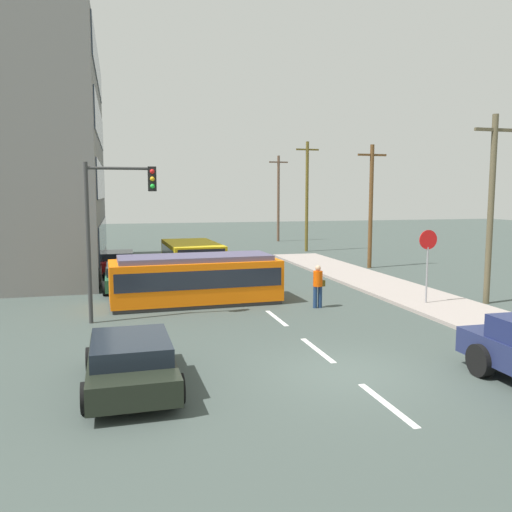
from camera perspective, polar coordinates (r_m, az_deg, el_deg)
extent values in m
plane|color=#3D4944|center=(22.64, -0.71, -4.49)|extent=(120.00, 120.00, 0.00)
cube|color=#9E928B|center=(21.78, 19.70, -5.14)|extent=(3.20, 36.00, 0.14)
cube|color=silver|center=(11.79, 14.02, -15.36)|extent=(0.16, 2.40, 0.01)
cube|color=silver|center=(15.21, 6.68, -10.11)|extent=(0.16, 2.40, 0.01)
cube|color=silver|center=(18.87, 2.24, -6.75)|extent=(0.16, 2.40, 0.01)
cube|color=silver|center=(27.73, -3.35, -2.41)|extent=(0.16, 2.40, 0.01)
cube|color=silver|center=(33.58, -5.36, -0.83)|extent=(0.16, 2.40, 0.01)
cube|color=#2D3847|center=(31.80, -16.28, 1.98)|extent=(0.06, 13.18, 1.92)
cube|color=#2D3847|center=(31.71, -16.47, 7.75)|extent=(0.06, 13.18, 1.92)
cube|color=#2D3847|center=(31.94, -16.67, 13.49)|extent=(0.06, 13.18, 1.92)
cube|color=#2D3847|center=(32.49, -16.87, 19.10)|extent=(0.06, 13.18, 1.92)
cube|color=orange|center=(21.34, -6.60, -2.61)|extent=(6.81, 2.74, 1.61)
cube|color=#2D2D2D|center=(21.50, -6.57, -4.93)|extent=(6.67, 2.61, 0.15)
cube|color=#504B68|center=(21.21, -6.63, -0.19)|extent=(6.12, 2.34, 0.20)
cube|color=#1E232D|center=(21.31, -6.61, -2.09)|extent=(6.54, 2.77, 0.71)
cube|color=gold|center=(27.24, -6.96, -0.25)|extent=(2.70, 5.36, 1.64)
cube|color=black|center=(24.69, -5.94, -0.38)|extent=(2.25, 0.21, 0.98)
cube|color=black|center=(27.21, -6.97, 0.37)|extent=(2.71, 4.57, 0.66)
cylinder|color=black|center=(25.69, -6.29, -2.17)|extent=(2.58, 1.00, 0.90)
cylinder|color=black|center=(28.97, -7.52, -1.17)|extent=(2.58, 1.00, 0.90)
cylinder|color=navy|center=(20.57, 6.45, -4.46)|extent=(0.16, 0.16, 0.85)
cylinder|color=navy|center=(20.64, 6.97, -4.43)|extent=(0.16, 0.16, 0.85)
cylinder|color=#E44A05|center=(20.47, 6.74, -2.46)|extent=(0.36, 0.36, 0.60)
sphere|color=tan|center=(20.41, 6.76, -1.32)|extent=(0.22, 0.22, 0.22)
cube|color=#4C3E0D|center=(20.63, 7.25, -2.96)|extent=(0.22, 0.17, 0.24)
cylinder|color=black|center=(14.04, 23.22, -10.38)|extent=(0.29, 0.80, 0.80)
cube|color=black|center=(12.58, -13.44, -11.45)|extent=(1.92, 4.21, 0.55)
cube|color=black|center=(12.30, -13.47, -9.56)|extent=(1.74, 2.33, 0.40)
cylinder|color=black|center=(13.84, -17.53, -10.73)|extent=(0.23, 0.64, 0.64)
cylinder|color=black|center=(13.89, -9.72, -10.45)|extent=(0.23, 0.64, 0.64)
cylinder|color=black|center=(11.47, -17.95, -14.44)|extent=(0.23, 0.64, 0.64)
cylinder|color=black|center=(11.53, -8.41, -14.07)|extent=(0.23, 0.64, 0.64)
cube|color=#245E3C|center=(25.16, -14.07, -2.36)|extent=(1.82, 4.62, 0.55)
cube|color=black|center=(24.94, -14.09, -1.34)|extent=(1.64, 2.55, 0.40)
cylinder|color=black|center=(26.55, -16.02, -2.38)|extent=(0.23, 0.64, 0.64)
cylinder|color=black|center=(26.58, -12.26, -2.26)|extent=(0.23, 0.64, 0.64)
cylinder|color=black|center=(23.83, -16.07, -3.40)|extent=(0.23, 0.64, 0.64)
cylinder|color=black|center=(23.87, -11.87, -3.26)|extent=(0.23, 0.64, 0.64)
cube|color=maroon|center=(30.78, -14.70, -0.75)|extent=(1.77, 4.32, 0.55)
cube|color=black|center=(30.58, -14.73, 0.10)|extent=(1.62, 2.38, 0.40)
cylinder|color=black|center=(32.11, -16.24, -0.85)|extent=(0.22, 0.64, 0.64)
cylinder|color=black|center=(32.10, -13.12, -0.76)|extent=(0.22, 0.64, 0.64)
cylinder|color=black|center=(29.55, -16.40, -1.49)|extent=(0.22, 0.64, 0.64)
cylinder|color=black|center=(29.53, -13.00, -1.39)|extent=(0.22, 0.64, 0.64)
cylinder|color=gray|center=(21.69, 18.07, -1.99)|extent=(0.07, 0.07, 2.20)
cylinder|color=red|center=(21.53, 18.21, 1.70)|extent=(0.76, 0.04, 0.76)
cylinder|color=#333333|center=(18.59, -17.75, 1.27)|extent=(0.14, 0.14, 5.47)
cylinder|color=#333333|center=(18.51, -14.64, 9.21)|extent=(2.17, 0.10, 0.10)
cube|color=black|center=(18.53, -11.23, 8.21)|extent=(0.28, 0.24, 0.84)
sphere|color=red|center=(18.41, -11.22, 9.00)|extent=(0.16, 0.16, 0.16)
sphere|color=gold|center=(18.40, -11.20, 8.22)|extent=(0.16, 0.16, 0.16)
sphere|color=green|center=(18.39, -11.18, 7.44)|extent=(0.16, 0.16, 0.16)
cylinder|color=brown|center=(22.90, 24.15, 4.52)|extent=(0.24, 0.24, 7.51)
cube|color=brown|center=(23.03, 24.53, 12.37)|extent=(1.80, 0.12, 0.12)
cylinder|color=brown|center=(32.01, 12.37, 5.22)|extent=(0.24, 0.24, 7.30)
cube|color=brown|center=(32.08, 12.51, 10.68)|extent=(1.80, 0.12, 0.12)
cylinder|color=brown|center=(40.70, 5.55, 6.39)|extent=(0.24, 0.24, 8.38)
cube|color=brown|center=(40.84, 5.61, 11.44)|extent=(1.80, 0.12, 0.12)
cylinder|color=brown|center=(49.40, 2.44, 6.23)|extent=(0.24, 0.24, 7.97)
cube|color=brown|center=(49.49, 2.46, 10.15)|extent=(1.80, 0.12, 0.12)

